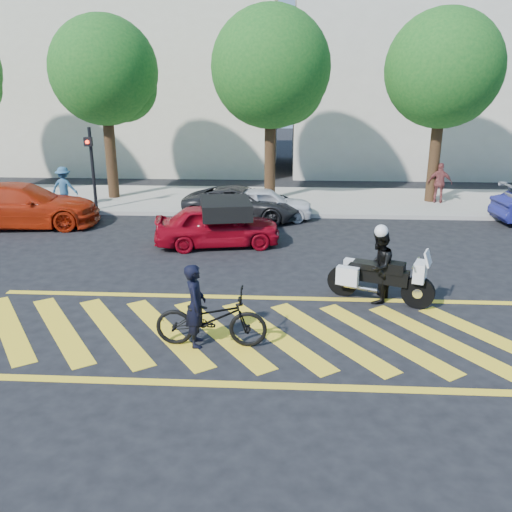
# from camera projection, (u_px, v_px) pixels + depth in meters

# --- Properties ---
(ground) EXTENTS (90.00, 90.00, 0.00)m
(ground) POSITION_uv_depth(u_px,v_px,m) (249.00, 334.00, 10.96)
(ground) COLOR black
(ground) RESTS_ON ground
(sidewalk) EXTENTS (60.00, 5.00, 0.15)m
(sidewalk) POSITION_uv_depth(u_px,v_px,m) (270.00, 201.00, 22.30)
(sidewalk) COLOR #9E998E
(sidewalk) RESTS_ON ground
(crosswalk) EXTENTS (12.33, 4.00, 0.01)m
(crosswalk) POSITION_uv_depth(u_px,v_px,m) (248.00, 334.00, 10.96)
(crosswalk) COLOR yellow
(crosswalk) RESTS_ON ground
(building_left) EXTENTS (16.00, 8.00, 10.00)m
(building_left) POSITION_uv_depth(u_px,v_px,m) (130.00, 75.00, 29.70)
(building_left) COLOR beige
(building_left) RESTS_ON ground
(building_right) EXTENTS (16.00, 8.00, 11.00)m
(building_right) POSITION_uv_depth(u_px,v_px,m) (446.00, 65.00, 28.61)
(building_right) COLOR beige
(building_right) RESTS_ON ground
(tree_left) EXTENTS (4.20, 4.20, 7.26)m
(tree_left) POSITION_uv_depth(u_px,v_px,m) (108.00, 75.00, 21.15)
(tree_left) COLOR black
(tree_left) RESTS_ON ground
(tree_center) EXTENTS (4.60, 4.60, 7.56)m
(tree_center) POSITION_uv_depth(u_px,v_px,m) (274.00, 72.00, 20.76)
(tree_center) COLOR black
(tree_center) RESTS_ON ground
(tree_right) EXTENTS (4.40, 4.40, 7.41)m
(tree_right) POSITION_uv_depth(u_px,v_px,m) (446.00, 73.00, 20.42)
(tree_right) COLOR black
(tree_right) RESTS_ON ground
(signal_pole) EXTENTS (0.28, 0.43, 3.20)m
(signal_pole) POSITION_uv_depth(u_px,v_px,m) (92.00, 163.00, 19.93)
(signal_pole) COLOR black
(signal_pole) RESTS_ON ground
(officer_bike) EXTENTS (0.48, 0.65, 1.65)m
(officer_bike) POSITION_uv_depth(u_px,v_px,m) (196.00, 305.00, 10.29)
(officer_bike) COLOR black
(officer_bike) RESTS_ON ground
(bicycle) EXTENTS (2.15, 0.76, 1.13)m
(bicycle) POSITION_uv_depth(u_px,v_px,m) (211.00, 318.00, 10.35)
(bicycle) COLOR black
(bicycle) RESTS_ON ground
(police_motorcycle) EXTENTS (2.34, 1.31, 1.09)m
(police_motorcycle) POSITION_uv_depth(u_px,v_px,m) (378.00, 277.00, 12.39)
(police_motorcycle) COLOR black
(police_motorcycle) RESTS_ON ground
(officer_moto) EXTENTS (0.91, 1.00, 1.69)m
(officer_moto) POSITION_uv_depth(u_px,v_px,m) (379.00, 267.00, 12.30)
(officer_moto) COLOR black
(officer_moto) RESTS_ON ground
(red_convertible) EXTENTS (4.01, 2.20, 1.29)m
(red_convertible) POSITION_uv_depth(u_px,v_px,m) (217.00, 225.00, 16.46)
(red_convertible) COLOR maroon
(red_convertible) RESTS_ON ground
(parked_left) EXTENTS (5.35, 2.75, 1.48)m
(parked_left) POSITION_uv_depth(u_px,v_px,m) (22.00, 205.00, 18.57)
(parked_left) COLOR #AD230A
(parked_left) RESTS_ON ground
(parked_mid_left) EXTENTS (4.42, 2.42, 1.18)m
(parked_mid_left) POSITION_uv_depth(u_px,v_px,m) (242.00, 203.00, 19.53)
(parked_mid_left) COLOR black
(parked_mid_left) RESTS_ON ground
(parked_mid_right) EXTENTS (3.60, 1.79, 1.18)m
(parked_mid_right) POSITION_uv_depth(u_px,v_px,m) (264.00, 204.00, 19.49)
(parked_mid_right) COLOR silver
(parked_mid_right) RESTS_ON ground
(pedestrian_left) EXTENTS (1.04, 0.65, 1.55)m
(pedestrian_left) POSITION_uv_depth(u_px,v_px,m) (64.00, 187.00, 20.63)
(pedestrian_left) COLOR #2D587C
(pedestrian_left) RESTS_ON sidewalk
(pedestrian_right) EXTENTS (1.00, 0.63, 1.58)m
(pedestrian_right) POSITION_uv_depth(u_px,v_px,m) (440.00, 183.00, 21.37)
(pedestrian_right) COLOR brown
(pedestrian_right) RESTS_ON sidewalk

